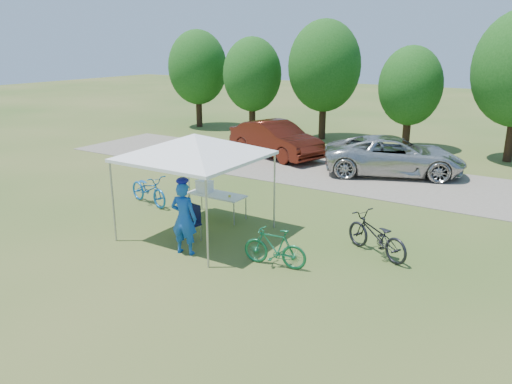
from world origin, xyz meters
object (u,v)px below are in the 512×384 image
folding_table (217,195)px  cyclist (184,218)px  sedan (276,139)px  bike_dark (376,235)px  folding_chair (191,219)px  bike_blue (149,189)px  cooler (205,186)px  bike_green (275,247)px  minivan (394,156)px

folding_table → cyclist: 2.71m
sedan → folding_table: bearing=-143.1°
bike_dark → folding_table: bearing=-66.1°
cyclist → sedan: size_ratio=0.38×
folding_chair → bike_blue: bike_blue is taller
sedan → cyclist: bearing=-142.7°
cooler → bike_green: 4.11m
sedan → cooler: bearing=-146.1°
bike_dark → cyclist: bearing=-33.2°
cooler → sedan: bearing=105.0°
folding_table → cooler: size_ratio=3.67×
cooler → bike_green: bearing=-29.4°
folding_chair → sedan: 10.09m
folding_table → sedan: bearing=108.0°
cyclist → bike_blue: size_ratio=0.97×
folding_table → cooler: 0.49m
folding_table → sedan: (-2.55, 7.85, 0.14)m
cooler → bike_blue: size_ratio=0.25×
bike_dark → minivan: (-2.00, 7.75, 0.25)m
cyclist → folding_chair: bearing=-73.3°
folding_chair → bike_green: folding_chair is taller
folding_chair → sedan: sedan is taller
cyclist → sedan: cyclist is taller
cyclist → bike_green: bearing=-178.1°
folding_table → bike_dark: 4.88m
folding_table → bike_blue: size_ratio=0.93×
bike_dark → minivan: 8.01m
bike_blue → minivan: minivan is taller
bike_green → minivan: bearing=173.7°
cooler → bike_green: (3.56, -2.01, -0.42)m
bike_blue → sedan: (0.01, 8.02, 0.32)m
bike_blue → sedan: size_ratio=0.39×
minivan → bike_dark: bearing=172.1°
bike_dark → bike_blue: bearing=-64.1°
bike_blue → bike_green: (5.68, -1.84, -0.03)m
folding_chair → bike_dark: (4.39, 1.60, -0.06)m
cooler → sedan: 8.13m
cooler → bike_green: size_ratio=0.31×
bike_green → minivan: 9.60m
folding_chair → bike_dark: bike_dark is taller
folding_chair → cyclist: 0.95m
bike_blue → bike_dark: size_ratio=0.97×
folding_chair → cooler: cooler is taller
folding_table → cooler: (-0.44, 0.00, 0.22)m
folding_table → bike_blue: bearing=-176.3°
bike_green → cooler: bearing=-127.2°
cyclist → bike_green: cyclist is taller
bike_blue → sedan: 8.02m
cooler → bike_dark: cooler is taller
folding_chair → cyclist: cyclist is taller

